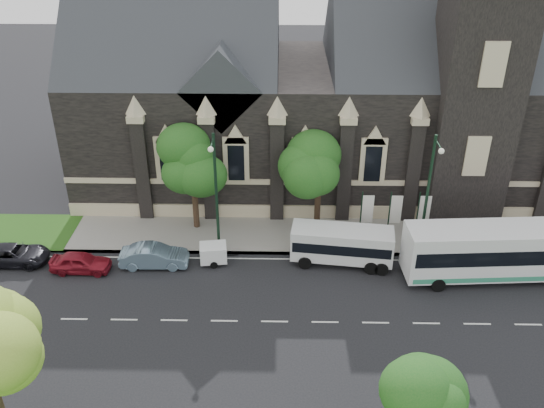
{
  "coord_description": "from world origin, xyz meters",
  "views": [
    {
      "loc": [
        0.33,
        -26.55,
        23.0
      ],
      "look_at": [
        -0.26,
        6.0,
        4.65
      ],
      "focal_mm": 38.25,
      "sensor_mm": 36.0,
      "label": 1
    }
  ],
  "objects_px": {
    "box_trailer": "(213,253)",
    "sedan": "(154,256)",
    "tree_walk_left": "(195,157)",
    "street_lamp_near": "(429,191)",
    "tree_walk_right": "(322,157)",
    "street_lamp_mid": "(216,189)",
    "banner_flag_right": "(422,212)",
    "tree_park_east": "(421,388)",
    "banner_flag_center": "(393,212)",
    "banner_flag_left": "(365,212)",
    "car_far_black": "(14,254)",
    "tour_coach": "(505,251)",
    "shuttle_bus": "(342,244)",
    "car_far_red": "(81,262)"
  },
  "relations": [
    {
      "from": "tree_walk_left",
      "to": "car_far_black",
      "type": "xyz_separation_m",
      "value": [
        -12.07,
        -4.93,
        -5.08
      ]
    },
    {
      "from": "street_lamp_mid",
      "to": "tour_coach",
      "type": "distance_m",
      "value": 19.19
    },
    {
      "from": "tree_walk_right",
      "to": "banner_flag_right",
      "type": "height_order",
      "value": "tree_walk_right"
    },
    {
      "from": "tree_park_east",
      "to": "banner_flag_left",
      "type": "xyz_separation_m",
      "value": [
        0.11,
        18.32,
        -2.24
      ]
    },
    {
      "from": "box_trailer",
      "to": "car_far_black",
      "type": "bearing_deg",
      "value": 173.22
    },
    {
      "from": "tour_coach",
      "to": "shuttle_bus",
      "type": "distance_m",
      "value": 10.44
    },
    {
      "from": "tree_walk_left",
      "to": "street_lamp_near",
      "type": "distance_m",
      "value": 16.22
    },
    {
      "from": "tour_coach",
      "to": "box_trailer",
      "type": "bearing_deg",
      "value": 172.64
    },
    {
      "from": "car_far_red",
      "to": "banner_flag_center",
      "type": "bearing_deg",
      "value": -77.81
    },
    {
      "from": "shuttle_bus",
      "to": "box_trailer",
      "type": "height_order",
      "value": "shuttle_bus"
    },
    {
      "from": "street_lamp_mid",
      "to": "banner_flag_center",
      "type": "xyz_separation_m",
      "value": [
        12.29,
        1.91,
        -2.73
      ]
    },
    {
      "from": "tour_coach",
      "to": "sedan",
      "type": "height_order",
      "value": "tour_coach"
    },
    {
      "from": "banner_flag_center",
      "to": "sedan",
      "type": "bearing_deg",
      "value": -168.32
    },
    {
      "from": "banner_flag_right",
      "to": "car_far_black",
      "type": "height_order",
      "value": "banner_flag_right"
    },
    {
      "from": "tree_park_east",
      "to": "banner_flag_center",
      "type": "xyz_separation_m",
      "value": [
        2.11,
        18.32,
        -2.24
      ]
    },
    {
      "from": "car_far_red",
      "to": "sedan",
      "type": "bearing_deg",
      "value": -80.39
    },
    {
      "from": "tree_walk_right",
      "to": "tour_coach",
      "type": "xyz_separation_m",
      "value": [
        11.58,
        -5.96,
        -3.78
      ]
    },
    {
      "from": "street_lamp_near",
      "to": "banner_flag_right",
      "type": "relative_size",
      "value": 2.25
    },
    {
      "from": "shuttle_bus",
      "to": "banner_flag_center",
      "type": "bearing_deg",
      "value": 43.39
    },
    {
      "from": "street_lamp_near",
      "to": "banner_flag_right",
      "type": "bearing_deg",
      "value": 81.44
    },
    {
      "from": "street_lamp_mid",
      "to": "sedan",
      "type": "height_order",
      "value": "street_lamp_mid"
    },
    {
      "from": "tree_walk_left",
      "to": "street_lamp_mid",
      "type": "distance_m",
      "value": 4.08
    },
    {
      "from": "banner_flag_left",
      "to": "sedan",
      "type": "relative_size",
      "value": 0.87
    },
    {
      "from": "tree_park_east",
      "to": "tour_coach",
      "type": "relative_size",
      "value": 0.48
    },
    {
      "from": "tree_walk_left",
      "to": "sedan",
      "type": "height_order",
      "value": "tree_walk_left"
    },
    {
      "from": "tree_park_east",
      "to": "car_far_black",
      "type": "relative_size",
      "value": 1.33
    },
    {
      "from": "tree_walk_left",
      "to": "car_far_black",
      "type": "distance_m",
      "value": 14.0
    },
    {
      "from": "tree_park_east",
      "to": "tour_coach",
      "type": "xyz_separation_m",
      "value": [
        8.62,
        14.07,
        -2.58
      ]
    },
    {
      "from": "tour_coach",
      "to": "tree_walk_right",
      "type": "bearing_deg",
      "value": 149.17
    },
    {
      "from": "tree_park_east",
      "to": "box_trailer",
      "type": "bearing_deg",
      "value": 124.24
    },
    {
      "from": "banner_flag_center",
      "to": "box_trailer",
      "type": "bearing_deg",
      "value": -166.57
    },
    {
      "from": "tree_walk_right",
      "to": "tree_walk_left",
      "type": "xyz_separation_m",
      "value": [
        -9.01,
        -0.01,
        -0.08
      ]
    },
    {
      "from": "box_trailer",
      "to": "sedan",
      "type": "xyz_separation_m",
      "value": [
        -3.96,
        -0.42,
        -0.03
      ]
    },
    {
      "from": "shuttle_bus",
      "to": "car_far_black",
      "type": "bearing_deg",
      "value": -171.84
    },
    {
      "from": "tree_walk_right",
      "to": "banner_flag_center",
      "type": "distance_m",
      "value": 6.36
    },
    {
      "from": "tree_walk_right",
      "to": "street_lamp_mid",
      "type": "height_order",
      "value": "street_lamp_mid"
    },
    {
      "from": "tour_coach",
      "to": "car_far_red",
      "type": "relative_size",
      "value": 3.26
    },
    {
      "from": "banner_flag_center",
      "to": "car_far_black",
      "type": "height_order",
      "value": "banner_flag_center"
    },
    {
      "from": "banner_flag_center",
      "to": "car_far_red",
      "type": "xyz_separation_m",
      "value": [
        -21.29,
        -4.12,
        -1.7
      ]
    },
    {
      "from": "shuttle_bus",
      "to": "tree_park_east",
      "type": "bearing_deg",
      "value": -76.68
    },
    {
      "from": "street_lamp_near",
      "to": "sedan",
      "type": "height_order",
      "value": "street_lamp_near"
    },
    {
      "from": "tree_walk_right",
      "to": "banner_flag_right",
      "type": "distance_m",
      "value": 8.05
    },
    {
      "from": "car_far_black",
      "to": "banner_flag_left",
      "type": "bearing_deg",
      "value": -81.96
    },
    {
      "from": "banner_flag_left",
      "to": "banner_flag_center",
      "type": "height_order",
      "value": "same"
    },
    {
      "from": "box_trailer",
      "to": "sedan",
      "type": "height_order",
      "value": "sedan"
    },
    {
      "from": "tree_walk_right",
      "to": "tour_coach",
      "type": "distance_m",
      "value": 13.57
    },
    {
      "from": "banner_flag_left",
      "to": "tour_coach",
      "type": "xyz_separation_m",
      "value": [
        8.51,
        -4.25,
        -0.34
      ]
    },
    {
      "from": "shuttle_bus",
      "to": "tour_coach",
      "type": "bearing_deg",
      "value": -0.93
    },
    {
      "from": "tree_walk_left",
      "to": "sedan",
      "type": "xyz_separation_m",
      "value": [
        -2.42,
        -5.11,
        -4.98
      ]
    },
    {
      "from": "street_lamp_mid",
      "to": "banner_flag_center",
      "type": "distance_m",
      "value": 12.73
    }
  ]
}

